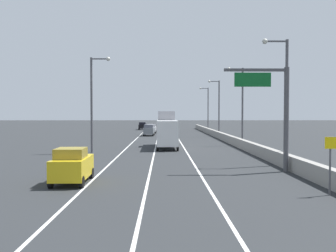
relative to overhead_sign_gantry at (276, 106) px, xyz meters
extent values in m
plane|color=#26282B|center=(-7.04, 40.80, -4.73)|extent=(320.00, 320.00, 0.00)
cube|color=silver|center=(-12.54, 31.80, -4.73)|extent=(0.16, 130.00, 0.00)
cube|color=silver|center=(-9.04, 31.80, -4.73)|extent=(0.16, 130.00, 0.00)
cube|color=silver|center=(-5.54, 31.80, -4.73)|extent=(0.16, 130.00, 0.00)
cube|color=gray|center=(1.34, 16.80, -4.18)|extent=(0.60, 120.00, 1.10)
cylinder|color=#47474C|center=(0.74, 0.02, -0.98)|extent=(0.36, 0.36, 7.50)
cube|color=#47474C|center=(-1.51, 0.02, 2.57)|extent=(4.50, 0.20, 0.20)
cube|color=#0C5923|center=(-1.73, -0.10, 1.87)|extent=(2.60, 0.10, 1.00)
cylinder|color=#4C4C51|center=(0.44, -7.59, -3.53)|extent=(0.10, 0.10, 2.40)
cube|color=yellow|center=(0.44, -7.63, -2.03)|extent=(0.60, 0.04, 0.60)
cylinder|color=#4C4C51|center=(1.88, 3.37, 0.34)|extent=(0.24, 0.24, 10.14)
cube|color=#4C4C51|center=(0.98, 3.37, 5.27)|extent=(1.80, 0.12, 0.12)
sphere|color=beige|center=(0.08, 3.37, 5.27)|extent=(0.44, 0.44, 0.44)
cylinder|color=#4C4C51|center=(2.31, 21.76, 0.34)|extent=(0.24, 0.24, 10.14)
cube|color=#4C4C51|center=(1.41, 21.76, 5.27)|extent=(1.80, 0.12, 0.12)
sphere|color=beige|center=(0.51, 21.76, 5.27)|extent=(0.44, 0.44, 0.44)
cylinder|color=#4C4C51|center=(2.04, 40.15, 0.34)|extent=(0.24, 0.24, 10.14)
cube|color=#4C4C51|center=(1.14, 40.15, 5.27)|extent=(1.80, 0.12, 0.12)
sphere|color=beige|center=(0.24, 40.15, 5.27)|extent=(0.44, 0.44, 0.44)
cylinder|color=#4C4C51|center=(2.32, 58.54, 0.34)|extent=(0.24, 0.24, 10.14)
cube|color=#4C4C51|center=(1.42, 58.54, 5.27)|extent=(1.80, 0.12, 0.12)
sphere|color=beige|center=(0.52, 58.54, 5.27)|extent=(0.44, 0.44, 0.44)
cylinder|color=#4C4C51|center=(-15.73, 13.05, 0.34)|extent=(0.24, 0.24, 10.14)
cube|color=#4C4C51|center=(-14.83, 13.05, 5.27)|extent=(1.80, 0.12, 0.12)
sphere|color=beige|center=(-13.93, 13.05, 5.27)|extent=(0.44, 0.44, 0.44)
cube|color=gold|center=(-13.59, -4.03, -3.79)|extent=(1.97, 4.06, 1.20)
cube|color=olive|center=(-13.58, -4.44, -2.88)|extent=(1.70, 1.84, 0.60)
cylinder|color=black|center=(-14.48, -2.49, -4.39)|extent=(0.23, 0.68, 0.68)
cylinder|color=black|center=(-12.75, -2.45, -4.39)|extent=(0.23, 0.68, 0.68)
cylinder|color=black|center=(-14.42, -5.61, -4.39)|extent=(0.23, 0.68, 0.68)
cylinder|color=black|center=(-12.69, -5.58, -4.39)|extent=(0.23, 0.68, 0.68)
cube|color=slate|center=(-10.78, 42.86, -3.80)|extent=(2.01, 4.39, 1.17)
cube|color=#4D505A|center=(-10.80, 42.43, -2.92)|extent=(1.70, 2.01, 0.60)
cylinder|color=black|center=(-11.57, 44.60, -4.39)|extent=(0.24, 0.69, 0.68)
cylinder|color=black|center=(-9.87, 44.54, -4.39)|extent=(0.24, 0.69, 0.68)
cylinder|color=black|center=(-11.69, 41.18, -4.39)|extent=(0.24, 0.69, 0.68)
cylinder|color=black|center=(-9.99, 41.12, -4.39)|extent=(0.24, 0.69, 0.68)
cube|color=black|center=(-13.44, 68.39, -3.89)|extent=(1.96, 4.30, 1.00)
cube|color=black|center=(-13.43, 67.96, -3.08)|extent=(1.69, 1.95, 0.60)
cylinder|color=black|center=(-14.33, 70.05, -4.39)|extent=(0.23, 0.68, 0.68)
cylinder|color=black|center=(-12.62, 70.09, -4.39)|extent=(0.23, 0.68, 0.68)
cylinder|color=black|center=(-14.26, 66.69, -4.39)|extent=(0.23, 0.68, 0.68)
cylinder|color=black|center=(-12.55, 66.73, -4.39)|extent=(0.23, 0.68, 0.68)
cube|color=white|center=(-10.58, 52.21, -3.90)|extent=(1.99, 4.72, 0.97)
cube|color=#96969E|center=(-10.59, 51.74, -3.12)|extent=(1.71, 2.14, 0.60)
cylinder|color=black|center=(-11.41, 54.12, -4.39)|extent=(0.23, 0.68, 0.68)
cylinder|color=black|center=(-9.68, 54.08, -4.39)|extent=(0.23, 0.68, 0.68)
cylinder|color=black|center=(-11.49, 50.33, -4.39)|extent=(0.23, 0.68, 0.68)
cylinder|color=black|center=(-9.75, 50.30, -4.39)|extent=(0.23, 0.68, 0.68)
cube|color=#B7B7BC|center=(-7.30, 71.60, -3.89)|extent=(1.91, 4.64, 0.99)
cube|color=gray|center=(-7.30, 71.13, -3.10)|extent=(1.67, 2.09, 0.60)
cylinder|color=black|center=(-8.17, 73.47, -4.39)|extent=(0.22, 0.68, 0.68)
cylinder|color=black|center=(-6.44, 73.47, -4.39)|extent=(0.22, 0.68, 0.68)
cylinder|color=black|center=(-8.16, 69.73, -4.39)|extent=(0.22, 0.68, 0.68)
cylinder|color=black|center=(-6.43, 69.73, -4.39)|extent=(0.22, 0.68, 0.68)
cube|color=silver|center=(-7.65, 18.76, -2.80)|extent=(2.54, 9.69, 2.86)
cube|color=gray|center=(-7.68, 20.88, -0.82)|extent=(2.14, 2.15, 1.10)
cylinder|color=black|center=(-8.83, 22.87, -4.23)|extent=(0.23, 1.00, 1.00)
cylinder|color=black|center=(-6.59, 22.90, -4.23)|extent=(0.23, 1.00, 1.00)
cylinder|color=black|center=(-8.71, 14.62, -4.23)|extent=(0.23, 1.00, 1.00)
cylinder|color=black|center=(-6.47, 14.65, -4.23)|extent=(0.23, 1.00, 1.00)
camera|label=1|loc=(-8.10, -26.11, -0.53)|focal=39.16mm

